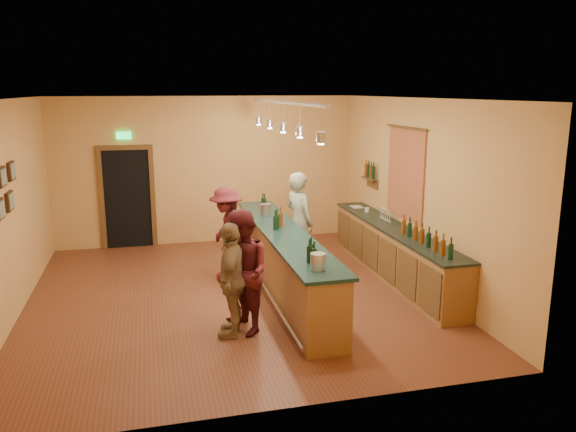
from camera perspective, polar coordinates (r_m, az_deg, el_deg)
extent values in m
plane|color=brown|center=(9.44, -5.69, -8.01)|extent=(7.00, 7.00, 0.00)
cube|color=silver|center=(8.83, -6.16, 11.78)|extent=(6.50, 7.00, 0.02)
cube|color=tan|center=(12.43, -8.26, 4.59)|extent=(6.50, 0.02, 3.20)
cube|color=tan|center=(5.67, -0.76, -5.13)|extent=(6.50, 0.02, 3.20)
cube|color=tan|center=(9.14, -26.51, 0.43)|extent=(0.02, 7.00, 3.20)
cube|color=tan|center=(9.98, 12.88, 2.40)|extent=(0.02, 7.00, 3.20)
cube|color=black|center=(12.45, -15.98, 1.67)|extent=(0.95, 0.06, 2.10)
cube|color=#4E3017|center=(12.46, -18.39, 1.51)|extent=(0.10, 0.08, 2.10)
cube|color=#4E3017|center=(12.42, -13.56, 1.78)|extent=(0.10, 0.08, 2.10)
cube|color=#4E3017|center=(12.27, -16.29, 6.69)|extent=(1.15, 0.08, 0.10)
cube|color=#19E54C|center=(12.24, -16.37, 7.85)|extent=(0.30, 0.04, 0.15)
cube|color=maroon|center=(10.29, 11.85, 4.16)|extent=(0.03, 1.40, 1.60)
cube|color=#4E3017|center=(11.66, 8.27, 3.80)|extent=(0.16, 0.55, 0.03)
cube|color=#4E3017|center=(11.70, 8.58, 3.33)|extent=(0.03, 0.55, 0.18)
cube|color=brown|center=(10.30, 10.67, -3.76)|extent=(0.55, 4.50, 0.90)
cube|color=black|center=(10.18, 10.78, -1.22)|extent=(0.60, 4.55, 0.04)
cylinder|color=silver|center=(11.33, 8.06, 0.63)|extent=(0.09, 0.09, 0.09)
cube|color=silver|center=(11.78, 7.01, 0.93)|extent=(0.22, 0.30, 0.01)
cube|color=brown|center=(9.44, -0.46, -4.75)|extent=(0.60, 5.00, 1.00)
cube|color=#122D29|center=(9.29, -0.46, -1.66)|extent=(0.70, 5.10, 0.05)
cylinder|color=silver|center=(9.47, -2.59, -6.93)|extent=(0.05, 5.00, 0.05)
cylinder|color=silver|center=(7.29, 3.06, -4.65)|extent=(0.20, 0.20, 0.22)
cylinder|color=silver|center=(10.39, -2.30, 0.64)|extent=(0.20, 0.20, 0.22)
cube|color=silver|center=(9.00, -0.49, 11.49)|extent=(0.06, 4.60, 0.05)
cylinder|color=silver|center=(7.08, 3.38, 9.58)|extent=(0.01, 0.01, 0.35)
cylinder|color=#A5A5AD|center=(7.10, 3.36, 7.97)|extent=(0.11, 0.11, 0.14)
cylinder|color=#FFEABF|center=(7.10, 3.35, 7.33)|extent=(0.08, 0.08, 0.02)
cylinder|color=silver|center=(8.04, 1.22, 9.98)|extent=(0.01, 0.01, 0.35)
cylinder|color=#A5A5AD|center=(8.05, 1.21, 8.56)|extent=(0.11, 0.11, 0.14)
cylinder|color=#FFEABF|center=(8.06, 1.21, 7.99)|extent=(0.08, 0.08, 0.02)
cylinder|color=silver|center=(9.01, -0.49, 10.28)|extent=(0.01, 0.01, 0.35)
cylinder|color=#A5A5AD|center=(9.02, -0.48, 9.01)|extent=(0.11, 0.11, 0.14)
cylinder|color=#FFEABF|center=(9.02, -0.48, 8.50)|extent=(0.08, 0.08, 0.02)
cylinder|color=silver|center=(9.98, -1.86, 10.52)|extent=(0.01, 0.01, 0.35)
cylinder|color=#A5A5AD|center=(9.99, -1.85, 9.37)|extent=(0.11, 0.11, 0.14)
cylinder|color=#FFEABF|center=(10.00, -1.85, 8.91)|extent=(0.08, 0.08, 0.02)
cylinder|color=silver|center=(10.96, -2.99, 10.71)|extent=(0.01, 0.01, 0.35)
cylinder|color=#A5A5AD|center=(10.97, -2.98, 9.66)|extent=(0.11, 0.11, 0.14)
cylinder|color=#FFEABF|center=(10.97, -2.98, 9.25)|extent=(0.08, 0.08, 0.02)
imported|color=gray|center=(10.41, 1.15, -0.61)|extent=(0.67, 0.80, 1.87)
imported|color=#59191E|center=(7.79, -4.65, -5.75)|extent=(0.87, 1.00, 1.75)
imported|color=#997A51|center=(7.74, -5.73, -6.44)|extent=(0.64, 1.01, 1.61)
imported|color=#59191E|center=(10.12, -6.22, -1.67)|extent=(0.77, 1.15, 1.66)
cylinder|color=#A8774B|center=(11.33, 0.20, -0.68)|extent=(0.35, 0.35, 0.04)
cylinder|color=#A8774B|center=(11.46, 0.85, -2.40)|extent=(0.04, 0.04, 0.68)
cylinder|color=#A8774B|center=(11.52, -0.27, -2.32)|extent=(0.04, 0.04, 0.68)
cylinder|color=#A8774B|center=(11.30, 0.01, -2.62)|extent=(0.04, 0.04, 0.68)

